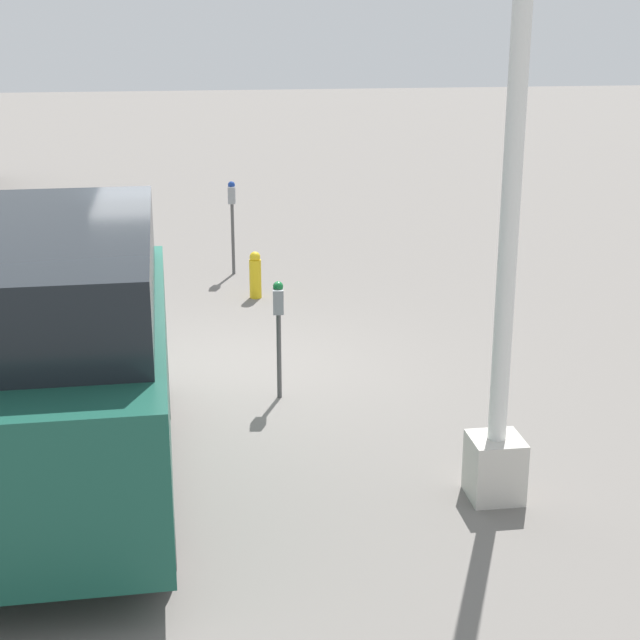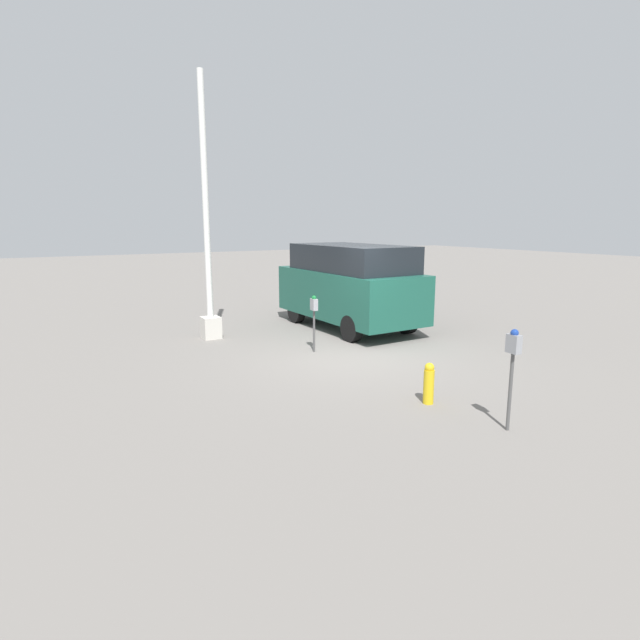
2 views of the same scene
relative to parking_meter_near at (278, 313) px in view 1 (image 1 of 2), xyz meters
The scene contains 6 objects.
ground_plane 1.33m from the parking_meter_near, 140.26° to the right, with size 80.00×80.00×0.00m, color slate.
parking_meter_near is the anchor object (origin of this frame).
parking_meter_far 5.19m from the parking_meter_near, behind, with size 0.21×0.13×1.46m.
lamp_post 3.16m from the parking_meter_near, 32.28° to the left, with size 0.44×0.44×6.37m.
parked_van 2.80m from the parking_meter_near, 50.57° to the right, with size 4.58×2.09×2.30m.
fire_hydrant 3.86m from the parking_meter_near, behind, with size 0.17×0.17×0.68m.
Camera 1 is at (10.45, -0.39, 4.01)m, focal length 55.00 mm.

